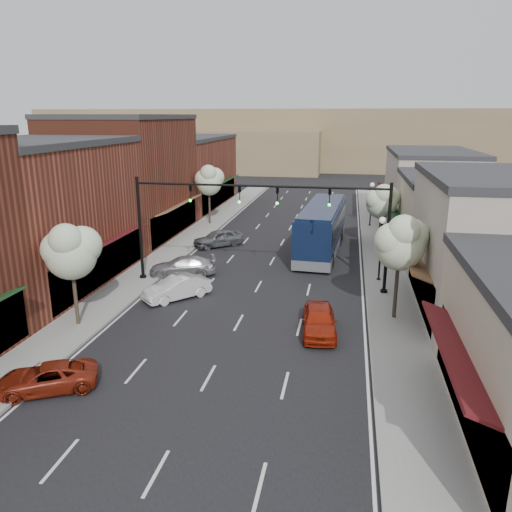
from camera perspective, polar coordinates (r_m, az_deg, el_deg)
The scene contains 27 objects.
ground at distance 25.49m, azimuth -2.99°, elevation -9.37°, with size 160.00×160.00×0.00m, color black.
sidewalk_left at distance 44.52m, azimuth -8.00°, elevation 1.66°, with size 2.80×73.00×0.15m, color gray.
sidewalk_right at distance 42.40m, azimuth 14.09°, elevation 0.62°, with size 2.80×73.00×0.15m, color gray.
curb_left at distance 44.10m, azimuth -6.28°, elevation 1.59°, with size 0.25×73.00×0.17m, color gray.
curb_right at distance 42.32m, azimuth 12.20°, elevation 0.72°, with size 0.25×73.00×0.17m, color gray.
bldg_left_midnear at distance 35.13m, azimuth -23.93°, elevation 4.31°, with size 10.14×14.10×9.40m.
bldg_left_midfar at distance 47.08m, azimuth -14.51°, elevation 8.69°, with size 10.14×14.10×10.90m.
bldg_left_far at distance 62.00m, azimuth -8.21°, elevation 9.47°, with size 10.14×18.10×8.40m.
bldg_right_midnear at distance 30.37m, azimuth 25.91°, elevation 1.01°, with size 9.14×12.10×7.90m.
bldg_right_midfar at distance 41.94m, azimuth 21.66°, elevation 4.15°, with size 9.14×12.10×6.40m.
bldg_right_far at distance 55.49m, azimuth 19.11°, elevation 7.52°, with size 9.14×16.10×7.40m.
hill_far at distance 112.64m, azimuth 7.91°, elevation 13.20°, with size 120.00×30.00×12.00m, color #7A6647.
hill_near at distance 105.15m, azimuth -6.51°, elevation 11.98°, with size 50.00×20.00×8.00m, color #7A6647.
signal_mast_right at distance 31.03m, azimuth 10.56°, elevation 3.99°, with size 8.22×0.46×7.00m.
signal_mast_left at distance 32.96m, azimuth -9.42°, elevation 4.73°, with size 8.22×0.46×7.00m.
tree_right_near at distance 27.26m, azimuth 16.23°, elevation 1.63°, with size 2.85×2.65×5.95m.
tree_right_far at distance 42.99m, azimuth 14.27°, elevation 6.16°, with size 2.85×2.65×5.43m.
tree_left_near at distance 27.06m, azimuth -20.41°, elevation 0.65°, with size 2.85×2.65×5.69m.
tree_left_far at distance 50.65m, azimuth -5.38°, elevation 8.67°, with size 2.85×2.65×6.13m.
lamp_post_near at distance 33.90m, azimuth 14.13°, elevation 1.97°, with size 0.44×0.44×4.44m.
lamp_post_far at distance 51.06m, azimuth 13.06°, elevation 6.58°, with size 0.44×0.44×4.44m.
coach_bus at distance 40.94m, azimuth 7.55°, elevation 3.23°, with size 3.54×12.86×3.89m.
red_hatchback at distance 25.91m, azimuth 7.21°, elevation -7.30°, with size 1.71×4.24×1.45m, color #9C200B.
parked_car_a at distance 22.51m, azimuth -22.85°, elevation -12.71°, with size 1.86×4.03×1.12m, color maroon.
parked_car_b at distance 30.80m, azimuth -9.03°, elevation -3.63°, with size 1.46×4.18×1.38m, color silver.
parked_car_c at distance 35.20m, azimuth -8.38°, elevation -1.16°, with size 1.86×4.58×1.33m, color #A6A7AC.
parked_car_d at distance 42.63m, azimuth -4.34°, elevation 2.05°, with size 1.72×4.27×1.45m, color slate.
Camera 1 is at (5.49, -22.41, 10.83)m, focal length 35.00 mm.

